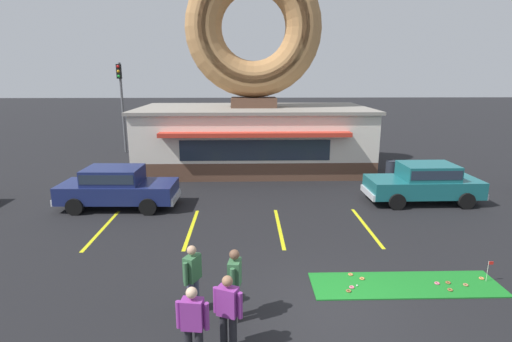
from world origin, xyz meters
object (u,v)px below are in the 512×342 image
(car_teal, at_px, (424,181))
(pedestrian_clipboard_woman, at_px, (235,282))
(putting_flag_pin, at_px, (490,266))
(car_navy, at_px, (117,186))
(pedestrian_blue_sweater_man, at_px, (228,310))
(traffic_light_pole, at_px, (121,96))
(trash_bin, at_px, (391,170))
(pedestrian_hooded_kid, at_px, (193,276))
(pedestrian_leather_jacket_man, at_px, (193,323))
(golf_ball, at_px, (357,285))

(car_teal, xyz_separation_m, pedestrian_clipboard_woman, (-7.47, -7.83, 0.01))
(putting_flag_pin, relative_size, car_teal, 0.12)
(putting_flag_pin, height_order, car_navy, car_navy)
(pedestrian_blue_sweater_man, xyz_separation_m, traffic_light_pole, (-7.65, 19.76, 2.86))
(car_navy, bearing_deg, pedestrian_blue_sweater_man, -61.12)
(car_navy, distance_m, trash_bin, 12.77)
(car_teal, relative_size, pedestrian_hooded_kid, 2.94)
(trash_bin, bearing_deg, pedestrian_clipboard_woman, -123.19)
(car_navy, bearing_deg, putting_flag_pin, -28.83)
(putting_flag_pin, relative_size, pedestrian_blue_sweater_man, 0.35)
(pedestrian_blue_sweater_man, relative_size, pedestrian_hooded_kid, 1.00)
(putting_flag_pin, relative_size, pedestrian_leather_jacket_man, 0.35)
(car_teal, bearing_deg, car_navy, -178.47)
(pedestrian_leather_jacket_man, height_order, pedestrian_clipboard_woman, pedestrian_clipboard_woman)
(car_teal, bearing_deg, traffic_light_pole, 144.27)
(golf_ball, xyz_separation_m, trash_bin, (4.43, 10.09, 0.45))
(putting_flag_pin, relative_size, trash_bin, 0.56)
(car_teal, relative_size, pedestrian_leather_jacket_man, 2.95)
(pedestrian_clipboard_woman, bearing_deg, pedestrian_leather_jacket_man, -117.13)
(pedestrian_leather_jacket_man, height_order, traffic_light_pole, traffic_light_pole)
(pedestrian_leather_jacket_man, distance_m, traffic_light_pole, 21.54)
(car_navy, relative_size, trash_bin, 4.73)
(golf_ball, xyz_separation_m, traffic_light_pole, (-10.73, 17.55, 3.66))
(car_teal, height_order, traffic_light_pole, traffic_light_pole)
(putting_flag_pin, xyz_separation_m, trash_bin, (1.08, 9.93, 0.06))
(car_teal, bearing_deg, putting_flag_pin, -100.10)
(car_navy, relative_size, pedestrian_leather_jacket_man, 2.97)
(car_navy, height_order, traffic_light_pole, traffic_light_pole)
(car_navy, relative_size, pedestrian_clipboard_woman, 2.87)
(pedestrian_hooded_kid, xyz_separation_m, trash_bin, (8.33, 10.98, -0.35))
(car_navy, xyz_separation_m, pedestrian_hooded_kid, (3.85, -7.16, -0.02))
(pedestrian_blue_sweater_man, xyz_separation_m, pedestrian_leather_jacket_man, (-0.60, -0.39, 0.00))
(car_navy, distance_m, pedestrian_hooded_kid, 8.13)
(pedestrian_hooded_kid, relative_size, traffic_light_pole, 0.27)
(car_teal, height_order, pedestrian_hooded_kid, car_teal)
(pedestrian_hooded_kid, bearing_deg, putting_flag_pin, 8.23)
(putting_flag_pin, xyz_separation_m, pedestrian_leather_jacket_man, (-7.03, -2.75, 0.41))
(car_teal, relative_size, pedestrian_clipboard_woman, 2.85)
(pedestrian_leather_jacket_man, xyz_separation_m, trash_bin, (8.11, 12.69, -0.35))
(pedestrian_hooded_kid, relative_size, pedestrian_clipboard_woman, 0.97)
(pedestrian_leather_jacket_man, distance_m, trash_bin, 15.06)
(pedestrian_clipboard_woman, bearing_deg, trash_bin, 56.81)
(putting_flag_pin, height_order, pedestrian_blue_sweater_man, pedestrian_blue_sweater_man)
(putting_flag_pin, distance_m, car_navy, 12.68)
(pedestrian_clipboard_woman, height_order, trash_bin, pedestrian_clipboard_woman)
(pedestrian_hooded_kid, bearing_deg, pedestrian_blue_sweater_man, -58.02)
(pedestrian_clipboard_woman, xyz_separation_m, trash_bin, (7.40, 11.32, -0.39))
(putting_flag_pin, distance_m, pedestrian_hooded_kid, 7.34)
(pedestrian_blue_sweater_man, height_order, trash_bin, pedestrian_blue_sweater_man)
(car_navy, bearing_deg, car_teal, 1.53)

